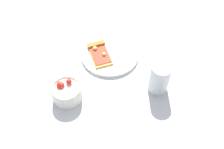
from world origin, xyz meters
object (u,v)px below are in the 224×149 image
pizza_slice_main (99,52)px  plate (110,54)px  soda_glass (159,78)px  salad_bowl (67,92)px

pizza_slice_main → plate: bearing=-158.0°
plate → pizza_slice_main: pizza_slice_main is taller
pizza_slice_main → soda_glass: size_ratio=1.16×
plate → salad_bowl: bearing=73.2°
plate → pizza_slice_main: bearing=22.0°
plate → soda_glass: 0.24m
plate → pizza_slice_main: 0.05m
salad_bowl → soda_glass: soda_glass is taller
soda_glass → pizza_slice_main: bearing=-16.1°
pizza_slice_main → salad_bowl: size_ratio=1.37×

